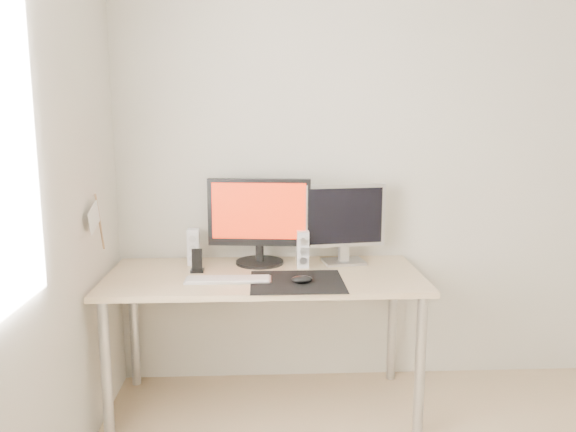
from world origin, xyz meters
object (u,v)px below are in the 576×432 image
main_monitor (259,218)px  speaker_left (194,247)px  second_monitor (344,220)px  speaker_right (303,249)px  phone_dock (197,265)px  keyboard (228,280)px  mouse (302,279)px  desk (264,288)px

main_monitor → speaker_left: main_monitor is taller
second_monitor → speaker_right: (-0.23, -0.07, -0.14)m
phone_dock → main_monitor: bearing=24.0°
keyboard → phone_dock: bearing=134.5°
second_monitor → speaker_left: 0.83m
mouse → speaker_left: speaker_left is taller
main_monitor → phone_dock: 0.41m
phone_dock → speaker_left: bearing=102.9°
mouse → keyboard: mouse is taller
speaker_left → phone_dock: (0.03, -0.15, -0.06)m
desk → second_monitor: bearing=23.8°
main_monitor → phone_dock: bearing=-156.0°
mouse → main_monitor: bearing=118.0°
main_monitor → second_monitor: main_monitor is taller
mouse → speaker_left: size_ratio=0.53×
main_monitor → second_monitor: bearing=-0.1°
second_monitor → keyboard: size_ratio=1.07×
desk → mouse: bearing=-46.4°
speaker_right → phone_dock: (-0.55, -0.07, -0.06)m
mouse → desk: bearing=133.6°
speaker_right → phone_dock: bearing=-172.5°
second_monitor → keyboard: bearing=-152.7°
mouse → speaker_right: bearing=84.9°
second_monitor → speaker_left: size_ratio=2.30×
speaker_left → keyboard: 0.39m
second_monitor → keyboard: 0.73m
keyboard → main_monitor: bearing=64.3°
speaker_left → phone_dock: 0.16m
main_monitor → phone_dock: size_ratio=4.51×
second_monitor → speaker_right: size_ratio=2.30×
second_monitor → keyboard: (-0.61, -0.32, -0.23)m
mouse → second_monitor: size_ratio=0.23×
mouse → speaker_right: (0.03, 0.31, 0.08)m
desk → keyboard: 0.23m
main_monitor → keyboard: main_monitor is taller
main_monitor → phone_dock: main_monitor is taller
speaker_right → keyboard: size_ratio=0.47×
desk → main_monitor: main_monitor is taller
speaker_left → speaker_right: (0.58, -0.08, 0.00)m
main_monitor → desk: bearing=-82.9°
mouse → desk: mouse is taller
speaker_left → speaker_right: size_ratio=1.00×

